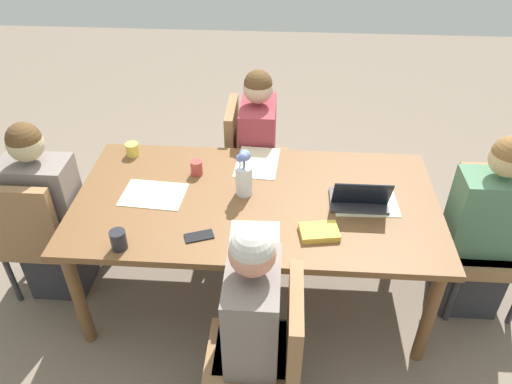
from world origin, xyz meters
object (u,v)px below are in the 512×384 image
Objects in this scene: flower_vase at (244,174)px; phone_black at (199,236)px; person_head_left_left_mid at (480,236)px; chair_far_right_near at (268,352)px; person_near_left_near at (258,158)px; person_far_right_near at (253,336)px; coffee_mug_near_left at (118,240)px; book_red_cover at (319,232)px; chair_head_right_left_far at (37,231)px; chair_head_left_left_mid at (486,232)px; chair_near_left_near at (248,156)px; coffee_mug_centre_left at (197,168)px; coffee_mug_near_right at (132,149)px; dining_table at (256,208)px; person_head_right_left_far at (50,220)px; laptop_head_left_left_mid at (359,199)px.

flower_vase is 1.96× the size of phone_black.
person_head_left_left_mid is 1.65m from phone_black.
person_head_left_left_mid reaches higher than phone_black.
chair_far_right_near is 0.68m from phone_black.
person_near_left_near is 1.56m from person_head_left_left_mid.
person_far_right_near reaches higher than flower_vase.
chair_far_right_near is 0.92m from coffee_mug_near_left.
book_red_cover is at bearing 141.89° from flower_vase.
chair_head_left_left_mid is at bearing -176.30° from chair_head_right_left_far.
person_near_left_near is at bearing 141.24° from chair_near_left_near.
book_red_cover is (-0.73, 0.51, -0.03)m from coffee_mug_centre_left.
coffee_mug_near_left is at bearing 67.18° from coffee_mug_centre_left.
book_red_cover is (-1.67, 0.20, 0.26)m from chair_head_right_left_far.
flower_vase is 3.20× the size of coffee_mug_centre_left.
chair_head_left_left_mid is at bearing -178.38° from flower_vase.
coffee_mug_near_left is 0.88m from coffee_mug_near_right.
book_red_cover is (-0.35, 0.28, 0.09)m from dining_table.
person_head_right_left_far is 7.97× the size of phone_black.
coffee_mug_near_right is at bearing -10.50° from person_head_left_left_mid.
person_near_left_near is 11.27× the size of coffee_mug_near_left.
coffee_mug_near_right is 0.56× the size of phone_black.
chair_head_right_left_far is at bearing 37.19° from chair_near_left_near.
coffee_mug_near_right is at bearing -39.73° from book_red_cover.
coffee_mug_near_right is 0.94m from phone_black.
flower_vase is (1.40, -0.03, 0.36)m from person_head_left_left_mid.
coffee_mug_near_left is 0.71× the size of phone_black.
chair_near_left_near reaches higher than coffee_mug_centre_left.
person_head_left_left_mid reaches higher than book_red_cover.
chair_near_left_near is 1.00× the size of chair_head_right_left_far.
person_near_left_near reaches higher than laptop_head_left_left_mid.
chair_head_left_left_mid is 6.00× the size of phone_black.
person_far_right_near is at bearing 154.67° from coffee_mug_near_left.
chair_far_right_near reaches higher than dining_table.
chair_near_left_near is 10.69× the size of coffee_mug_near_right.
person_near_left_near is at bearing -92.71° from flower_vase.
person_head_left_left_mid is at bearing 150.84° from person_near_left_near.
person_far_right_near reaches higher than laptop_head_left_left_mid.
person_head_right_left_far is 1.51m from person_far_right_near.
phone_black is at bearing 82.15° from chair_near_left_near.
phone_black is at bearing 78.02° from person_near_left_near.
laptop_head_left_left_mid is at bearing 178.55° from dining_table.
coffee_mug_centre_left is at bearing -4.42° from chair_head_left_left_mid.
coffee_mug_centre_left is (0.96, -0.24, 0.00)m from laptop_head_left_left_mid.
laptop_head_left_left_mid reaches higher than chair_near_left_near.
laptop_head_left_left_mid is (-0.69, 0.85, 0.29)m from chair_near_left_near.
person_near_left_near reaches higher than chair_far_right_near.
person_far_right_near is at bearing 48.76° from book_red_cover.
laptop_head_left_left_mid is at bearing -179.32° from phone_black.
person_head_left_left_mid is at bearing 51.24° from chair_head_left_left_mid.
chair_near_left_near is 1.43m from coffee_mug_near_left.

